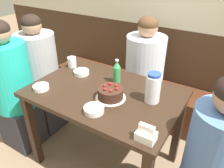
{
  "coord_description": "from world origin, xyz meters",
  "views": [
    {
      "loc": [
        0.8,
        -1.17,
        1.65
      ],
      "look_at": [
        0.04,
        0.05,
        0.81
      ],
      "focal_mm": 35.0,
      "sensor_mm": 36.0,
      "label": 1
    }
  ],
  "objects_px": {
    "birthday_cake": "(111,93)",
    "water_pitcher": "(153,88)",
    "bowl_side_dish": "(41,87)",
    "person_pale_blue_shirt": "(144,78)",
    "glass_water_tall": "(72,62)",
    "person_grey_tee": "(41,77)",
    "soju_bottle": "(117,72)",
    "bench_seat": "(145,99)",
    "bowl_rice_small": "(81,72)",
    "bowl_soup_white": "(94,109)",
    "person_dark_striped": "(211,166)",
    "person_teal_shirt": "(14,91)",
    "napkin_holder": "(146,135)"
  },
  "relations": [
    {
      "from": "soju_bottle",
      "to": "bowl_side_dish",
      "type": "distance_m",
      "value": 0.6
    },
    {
      "from": "bowl_soup_white",
      "to": "water_pitcher",
      "type": "bearing_deg",
      "value": 49.81
    },
    {
      "from": "bench_seat",
      "to": "person_grey_tee",
      "type": "height_order",
      "value": "person_grey_tee"
    },
    {
      "from": "birthday_cake",
      "to": "glass_water_tall",
      "type": "bearing_deg",
      "value": 156.49
    },
    {
      "from": "birthday_cake",
      "to": "bowl_rice_small",
      "type": "bearing_deg",
      "value": 156.37
    },
    {
      "from": "water_pitcher",
      "to": "bowl_soup_white",
      "type": "distance_m",
      "value": 0.43
    },
    {
      "from": "glass_water_tall",
      "to": "birthday_cake",
      "type": "bearing_deg",
      "value": -23.51
    },
    {
      "from": "bowl_rice_small",
      "to": "bowl_side_dish",
      "type": "xyz_separation_m",
      "value": [
        -0.11,
        -0.36,
        -0.0
      ]
    },
    {
      "from": "birthday_cake",
      "to": "person_grey_tee",
      "type": "xyz_separation_m",
      "value": [
        -0.92,
        0.14,
        -0.2
      ]
    },
    {
      "from": "napkin_holder",
      "to": "birthday_cake",
      "type": "bearing_deg",
      "value": 147.48
    },
    {
      "from": "water_pitcher",
      "to": "person_grey_tee",
      "type": "bearing_deg",
      "value": 179.2
    },
    {
      "from": "napkin_holder",
      "to": "person_grey_tee",
      "type": "distance_m",
      "value": 1.39
    },
    {
      "from": "birthday_cake",
      "to": "person_dark_striped",
      "type": "distance_m",
      "value": 0.78
    },
    {
      "from": "birthday_cake",
      "to": "person_grey_tee",
      "type": "height_order",
      "value": "person_grey_tee"
    },
    {
      "from": "bowl_side_dish",
      "to": "soju_bottle",
      "type": "bearing_deg",
      "value": 42.62
    },
    {
      "from": "bowl_side_dish",
      "to": "person_dark_striped",
      "type": "bearing_deg",
      "value": 6.21
    },
    {
      "from": "water_pitcher",
      "to": "glass_water_tall",
      "type": "height_order",
      "value": "water_pitcher"
    },
    {
      "from": "birthday_cake",
      "to": "person_grey_tee",
      "type": "distance_m",
      "value": 0.96
    },
    {
      "from": "birthday_cake",
      "to": "water_pitcher",
      "type": "distance_m",
      "value": 0.3
    },
    {
      "from": "person_teal_shirt",
      "to": "person_dark_striped",
      "type": "distance_m",
      "value": 1.67
    },
    {
      "from": "person_dark_striped",
      "to": "person_pale_blue_shirt",
      "type": "bearing_deg",
      "value": -43.2
    },
    {
      "from": "bowl_side_dish",
      "to": "glass_water_tall",
      "type": "height_order",
      "value": "glass_water_tall"
    },
    {
      "from": "napkin_holder",
      "to": "glass_water_tall",
      "type": "height_order",
      "value": "napkin_holder"
    },
    {
      "from": "birthday_cake",
      "to": "person_pale_blue_shirt",
      "type": "relative_size",
      "value": 0.18
    },
    {
      "from": "glass_water_tall",
      "to": "person_grey_tee",
      "type": "height_order",
      "value": "person_grey_tee"
    },
    {
      "from": "napkin_holder",
      "to": "person_dark_striped",
      "type": "xyz_separation_m",
      "value": [
        0.35,
        0.21,
        -0.24
      ]
    },
    {
      "from": "napkin_holder",
      "to": "bowl_rice_small",
      "type": "bearing_deg",
      "value": 151.88
    },
    {
      "from": "bench_seat",
      "to": "bowl_side_dish",
      "type": "relative_size",
      "value": 19.26
    },
    {
      "from": "bowl_side_dish",
      "to": "person_pale_blue_shirt",
      "type": "bearing_deg",
      "value": 61.64
    },
    {
      "from": "bowl_soup_white",
      "to": "glass_water_tall",
      "type": "distance_m",
      "value": 0.74
    },
    {
      "from": "birthday_cake",
      "to": "bowl_soup_white",
      "type": "distance_m",
      "value": 0.2
    },
    {
      "from": "person_pale_blue_shirt",
      "to": "soju_bottle",
      "type": "bearing_deg",
      "value": -4.28
    },
    {
      "from": "bowl_side_dish",
      "to": "person_pale_blue_shirt",
      "type": "xyz_separation_m",
      "value": [
        0.48,
        0.88,
        -0.18
      ]
    },
    {
      "from": "bench_seat",
      "to": "person_pale_blue_shirt",
      "type": "height_order",
      "value": "person_pale_blue_shirt"
    },
    {
      "from": "bowl_side_dish",
      "to": "glass_water_tall",
      "type": "relative_size",
      "value": 1.28
    },
    {
      "from": "bowl_side_dish",
      "to": "person_teal_shirt",
      "type": "distance_m",
      "value": 0.43
    },
    {
      "from": "glass_water_tall",
      "to": "person_teal_shirt",
      "type": "height_order",
      "value": "person_teal_shirt"
    },
    {
      "from": "bench_seat",
      "to": "soju_bottle",
      "type": "height_order",
      "value": "soju_bottle"
    },
    {
      "from": "bowl_rice_small",
      "to": "person_dark_striped",
      "type": "height_order",
      "value": "person_dark_striped"
    },
    {
      "from": "glass_water_tall",
      "to": "person_teal_shirt",
      "type": "distance_m",
      "value": 0.58
    },
    {
      "from": "bowl_soup_white",
      "to": "bowl_rice_small",
      "type": "relative_size",
      "value": 1.02
    },
    {
      "from": "bowl_rice_small",
      "to": "napkin_holder",
      "type": "bearing_deg",
      "value": -28.12
    },
    {
      "from": "person_pale_blue_shirt",
      "to": "person_teal_shirt",
      "type": "bearing_deg",
      "value": -45.0
    },
    {
      "from": "bench_seat",
      "to": "water_pitcher",
      "type": "height_order",
      "value": "water_pitcher"
    },
    {
      "from": "birthday_cake",
      "to": "bowl_rice_small",
      "type": "distance_m",
      "value": 0.46
    },
    {
      "from": "birthday_cake",
      "to": "soju_bottle",
      "type": "xyz_separation_m",
      "value": [
        -0.08,
        0.22,
        0.05
      ]
    },
    {
      "from": "glass_water_tall",
      "to": "person_dark_striped",
      "type": "bearing_deg",
      "value": -12.61
    },
    {
      "from": "person_teal_shirt",
      "to": "person_pale_blue_shirt",
      "type": "height_order",
      "value": "person_teal_shirt"
    },
    {
      "from": "soju_bottle",
      "to": "bowl_soup_white",
      "type": "distance_m",
      "value": 0.43
    },
    {
      "from": "person_teal_shirt",
      "to": "person_grey_tee",
      "type": "xyz_separation_m",
      "value": [
        -0.0,
        0.32,
        -0.01
      ]
    }
  ]
}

